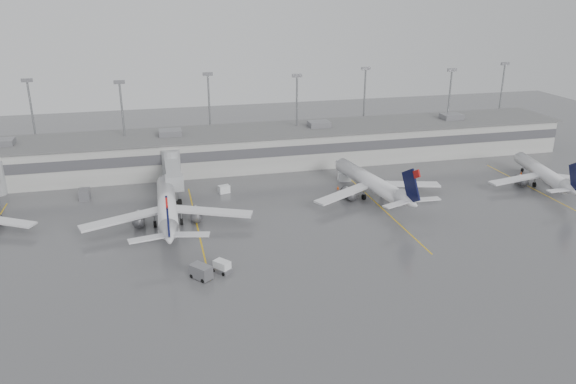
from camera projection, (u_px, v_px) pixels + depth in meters
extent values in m
plane|color=#505053|center=(335.00, 279.00, 80.80)|extent=(260.00, 260.00, 0.00)
cube|color=#A2A29D|center=(258.00, 148.00, 132.32)|extent=(150.00, 16.00, 8.00)
cube|color=#47474C|center=(265.00, 153.00, 124.63)|extent=(150.00, 0.15, 2.20)
cube|color=#606060|center=(258.00, 131.00, 130.93)|extent=(152.00, 17.00, 0.30)
cube|color=slate|center=(2.00, 142.00, 118.35)|extent=(5.00, 4.00, 1.30)
cube|color=slate|center=(452.00, 117.00, 141.87)|extent=(5.00, 4.00, 1.30)
cylinder|color=gray|center=(34.00, 125.00, 127.72)|extent=(0.44, 0.44, 20.00)
cube|color=slate|center=(27.00, 80.00, 124.22)|extent=(2.40, 0.50, 0.80)
cylinder|color=gray|center=(124.00, 128.00, 125.36)|extent=(0.44, 0.44, 20.00)
cube|color=slate|center=(119.00, 82.00, 121.86)|extent=(2.40, 0.50, 0.80)
cylinder|color=gray|center=(210.00, 116.00, 136.68)|extent=(0.44, 0.44, 20.00)
cube|color=slate|center=(208.00, 74.00, 133.17)|extent=(2.40, 0.50, 0.80)
cylinder|color=gray|center=(297.00, 119.00, 134.32)|extent=(0.44, 0.44, 20.00)
cube|color=slate|center=(297.00, 76.00, 130.82)|extent=(2.40, 0.50, 0.80)
cylinder|color=gray|center=(364.00, 108.00, 145.64)|extent=(0.44, 0.44, 20.00)
cube|color=slate|center=(366.00, 69.00, 142.13)|extent=(2.40, 0.50, 0.80)
cylinder|color=gray|center=(448.00, 110.00, 143.28)|extent=(0.44, 0.44, 20.00)
cube|color=slate|center=(452.00, 70.00, 139.77)|extent=(2.40, 0.50, 0.80)
cylinder|color=gray|center=(500.00, 101.00, 154.60)|extent=(0.44, 0.44, 20.00)
cube|color=slate|center=(505.00, 64.00, 151.09)|extent=(2.40, 0.50, 0.80)
cylinder|color=gray|center=(171.00, 166.00, 120.60)|extent=(4.00, 4.00, 7.00)
cube|color=gray|center=(173.00, 171.00, 114.40)|extent=(2.80, 13.00, 2.60)
cube|color=gray|center=(175.00, 183.00, 107.56)|extent=(3.40, 2.40, 3.00)
cylinder|color=gray|center=(176.00, 197.00, 108.56)|extent=(0.70, 0.70, 2.80)
cube|color=black|center=(176.00, 202.00, 108.92)|extent=(2.20, 1.20, 0.70)
cube|color=#E8B10D|center=(197.00, 226.00, 98.77)|extent=(0.25, 40.00, 0.01)
cube|color=#E8B10D|center=(382.00, 209.00, 106.61)|extent=(0.25, 40.00, 0.01)
cube|color=#E8B10D|center=(542.00, 193.00, 114.45)|extent=(0.25, 40.00, 0.01)
cube|color=silver|center=(2.00, 221.00, 95.91)|extent=(11.81, 7.48, 0.32)
cylinder|color=silver|center=(167.00, 204.00, 99.78)|extent=(3.62, 24.10, 3.28)
cone|color=silver|center=(165.00, 180.00, 112.18)|extent=(3.32, 3.11, 3.28)
cone|color=silver|center=(169.00, 235.00, 86.32)|extent=(3.36, 5.51, 3.28)
cube|color=silver|center=(122.00, 219.00, 95.66)|extent=(14.42, 6.92, 0.38)
cube|color=silver|center=(212.00, 211.00, 98.89)|extent=(14.37, 7.27, 0.38)
cube|color=black|center=(168.00, 217.00, 84.73)|extent=(0.41, 6.16, 7.15)
cube|color=#A10D0C|center=(167.00, 203.00, 82.45)|extent=(0.36, 2.22, 2.08)
cylinder|color=black|center=(167.00, 200.00, 109.74)|extent=(0.40, 0.99, 0.98)
cylinder|color=black|center=(155.00, 224.00, 98.21)|extent=(0.51, 1.21, 1.20)
cylinder|color=black|center=(182.00, 222.00, 99.18)|extent=(0.51, 1.21, 1.20)
cylinder|color=silver|center=(369.00, 180.00, 112.65)|extent=(6.68, 22.86, 3.09)
cone|color=silver|center=(339.00, 163.00, 123.69)|extent=(3.51, 3.34, 3.09)
cone|color=silver|center=(408.00, 201.00, 100.67)|extent=(3.88, 5.58, 3.09)
cube|color=silver|center=(344.00, 194.00, 107.79)|extent=(13.13, 8.51, 0.36)
cube|color=silver|center=(407.00, 184.00, 113.09)|extent=(13.64, 4.69, 0.36)
cube|color=black|center=(411.00, 186.00, 99.20)|extent=(1.24, 5.77, 6.74)
cube|color=#A10D0C|center=(417.00, 174.00, 97.12)|extent=(0.64, 2.11, 1.96)
cylinder|color=black|center=(346.00, 179.00, 121.56)|extent=(0.50, 0.97, 0.93)
cylinder|color=black|center=(364.00, 197.00, 110.94)|extent=(0.64, 1.19, 1.13)
cylinder|color=black|center=(383.00, 194.00, 112.53)|extent=(0.64, 1.19, 1.13)
cylinder|color=silver|center=(541.00, 171.00, 119.12)|extent=(6.73, 20.56, 2.78)
cone|color=silver|center=(518.00, 156.00, 129.92)|extent=(3.24, 3.09, 2.78)
cone|color=silver|center=(571.00, 190.00, 107.42)|extent=(3.64, 5.09, 2.78)
cube|color=silver|center=(516.00, 179.00, 116.67)|extent=(12.26, 3.80, 0.32)
cube|color=black|center=(575.00, 177.00, 106.06)|extent=(1.30, 5.18, 6.07)
cylinder|color=black|center=(522.00, 170.00, 127.77)|extent=(0.48, 0.88, 0.84)
cylinder|color=black|center=(534.00, 185.00, 118.08)|extent=(0.61, 1.08, 1.02)
cylinder|color=black|center=(552.00, 184.00, 118.24)|extent=(0.61, 1.08, 1.02)
cube|color=white|center=(222.00, 266.00, 82.66)|extent=(2.66, 2.79, 1.79)
cube|color=slate|center=(222.00, 270.00, 82.85)|extent=(3.07, 3.23, 0.70)
cylinder|color=black|center=(214.00, 270.00, 82.84)|extent=(0.52, 0.57, 0.56)
cylinder|color=black|center=(221.00, 266.00, 84.03)|extent=(0.52, 0.57, 0.56)
cylinder|color=black|center=(223.00, 274.00, 81.71)|extent=(0.52, 0.57, 0.56)
cylinder|color=black|center=(231.00, 270.00, 82.90)|extent=(0.52, 0.57, 0.56)
cube|color=slate|center=(201.00, 272.00, 80.79)|extent=(3.42, 3.62, 1.93)
cylinder|color=black|center=(192.00, 276.00, 81.10)|extent=(0.60, 0.65, 0.64)
cylinder|color=black|center=(211.00, 276.00, 81.00)|extent=(0.60, 0.65, 0.64)
cube|color=white|center=(224.00, 189.00, 114.60)|extent=(2.49, 1.96, 1.55)
cube|color=white|center=(344.00, 176.00, 121.70)|extent=(2.96, 2.20, 1.93)
cube|color=slate|center=(85.00, 194.00, 111.12)|extent=(2.02, 3.19, 1.98)
cone|color=#EF4605|center=(171.00, 202.00, 108.72)|extent=(0.45, 0.45, 0.72)
cone|color=#EF4605|center=(338.00, 187.00, 116.78)|extent=(0.49, 0.49, 0.77)
cone|color=#EF4605|center=(521.00, 173.00, 125.82)|extent=(0.49, 0.49, 0.78)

